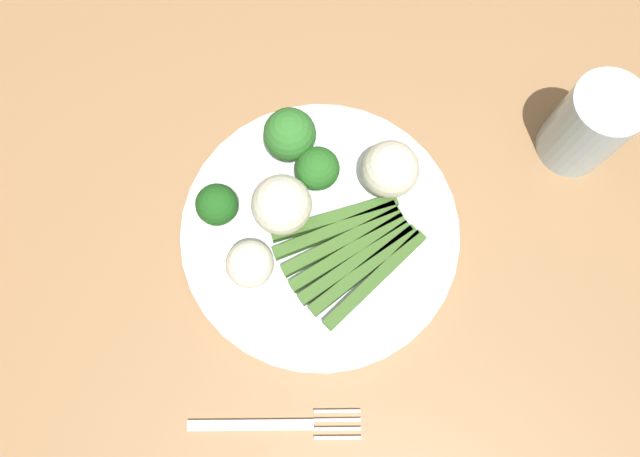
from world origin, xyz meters
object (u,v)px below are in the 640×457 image
plate (320,232)px  broccoli_left (217,205)px  cauliflower_near_fork (390,169)px  broccoli_outer_edge (318,169)px  cauliflower_mid (282,205)px  broccoli_front (290,135)px  cauliflower_back_right (250,264)px  water_glass (589,126)px  dining_table (335,294)px  asparagus_bundle (351,251)px  fork (278,425)px

plate → broccoli_left: size_ratio=5.55×
plate → cauliflower_near_fork: 0.10m
broccoli_outer_edge → cauliflower_mid: cauliflower_mid is taller
broccoli_front → cauliflower_near_fork: size_ratio=1.12×
cauliflower_back_right → water_glass: water_glass is taller
broccoli_front → water_glass: water_glass is taller
dining_table → cauliflower_mid: (-0.07, -0.05, 0.15)m
asparagus_bundle → cauliflower_near_fork: cauliflower_near_fork is taller
broccoli_left → cauliflower_near_fork: cauliflower_near_fork is taller
plate → asparagus_bundle: asparagus_bundle is taller
cauliflower_near_fork → cauliflower_back_right: bearing=-58.9°
broccoli_left → cauliflower_mid: bearing=86.2°
broccoli_front → cauliflower_near_fork: (0.04, 0.10, -0.01)m
broccoli_left → cauliflower_near_fork: size_ratio=0.88×
broccoli_left → cauliflower_mid: 0.06m
dining_table → water_glass: 0.33m
cauliflower_back_right → cauliflower_near_fork: bearing=121.1°
dining_table → broccoli_left: size_ratio=23.88×
broccoli_front → fork: size_ratio=0.39×
asparagus_bundle → dining_table: bearing=26.3°
broccoli_left → broccoli_front: bearing=131.5°
asparagus_bundle → fork: size_ratio=0.93×
broccoli_left → broccoli_front: 0.10m
dining_table → water_glass: (-0.13, 0.26, 0.16)m
cauliflower_mid → water_glass: water_glass is taller
broccoli_front → fork: 0.28m
dining_table → broccoli_left: (-0.07, -0.12, 0.15)m
broccoli_left → broccoli_outer_edge: (-0.03, 0.10, 0.00)m
dining_table → plate: bearing=-161.4°
asparagus_bundle → fork: (0.16, -0.08, -0.02)m
broccoli_outer_edge → broccoli_front: size_ratio=0.83×
broccoli_front → broccoli_outer_edge: bearing=35.8°
cauliflower_mid → fork: (0.21, -0.02, -0.04)m
broccoli_outer_edge → fork: size_ratio=0.33×
dining_table → cauliflower_near_fork: bearing=148.8°
plate → cauliflower_near_fork: size_ratio=4.89×
asparagus_bundle → cauliflower_back_right: cauliflower_back_right is taller
cauliflower_mid → cauliflower_near_fork: (-0.03, 0.11, -0.00)m
water_glass → dining_table: bearing=-64.1°
fork → cauliflower_back_right: bearing=99.9°
cauliflower_mid → cauliflower_near_fork: size_ratio=1.03×
dining_table → asparagus_bundle: 0.13m
asparagus_bundle → water_glass: 0.27m
fork → broccoli_left: bearing=105.9°
dining_table → broccoli_outer_edge: (-0.10, -0.01, 0.15)m
dining_table → fork: fork is taller
broccoli_outer_edge → water_glass: bearing=95.7°
cauliflower_back_right → cauliflower_mid: 0.07m
water_glass → cauliflower_near_fork: bearing=-81.1°
water_glass → broccoli_front: bearing=-91.6°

